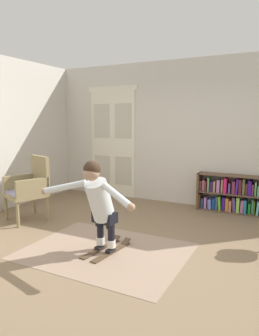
{
  "coord_description": "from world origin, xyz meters",
  "views": [
    {
      "loc": [
        1.87,
        -3.54,
        1.71
      ],
      "look_at": [
        -0.09,
        0.29,
        1.05
      ],
      "focal_mm": 33.32,
      "sensor_mm": 36.0,
      "label": 1
    }
  ],
  "objects_px": {
    "bookshelf": "(243,196)",
    "skis_pair": "(107,249)",
    "person_skier": "(99,199)",
    "wicker_chair": "(30,187)"
  },
  "relations": [
    {
      "from": "skis_pair",
      "to": "wicker_chair",
      "type": "bearing_deg",
      "value": 164.25
    },
    {
      "from": "bookshelf",
      "to": "person_skier",
      "type": "height_order",
      "value": "person_skier"
    },
    {
      "from": "skis_pair",
      "to": "person_skier",
      "type": "height_order",
      "value": "person_skier"
    },
    {
      "from": "bookshelf",
      "to": "person_skier",
      "type": "bearing_deg",
      "value": -116.87
    },
    {
      "from": "wicker_chair",
      "to": "skis_pair",
      "type": "xyz_separation_m",
      "value": [
        1.86,
        -0.52,
        -0.56
      ]
    },
    {
      "from": "bookshelf",
      "to": "wicker_chair",
      "type": "xyz_separation_m",
      "value": [
        -3.23,
        -2.05,
        0.26
      ]
    },
    {
      "from": "bookshelf",
      "to": "skis_pair",
      "type": "distance_m",
      "value": 2.93
    },
    {
      "from": "skis_pair",
      "to": "person_skier",
      "type": "bearing_deg",
      "value": -96.67
    },
    {
      "from": "skis_pair",
      "to": "person_skier",
      "type": "relative_size",
      "value": 0.55
    },
    {
      "from": "bookshelf",
      "to": "skis_pair",
      "type": "xyz_separation_m",
      "value": [
        -1.37,
        -2.58,
        -0.3
      ]
    }
  ]
}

